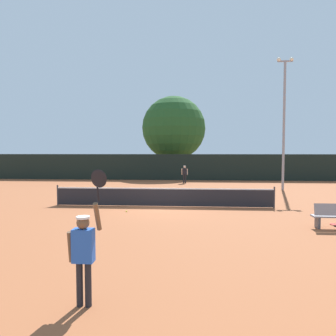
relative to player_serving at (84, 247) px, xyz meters
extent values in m
plane|color=#9E5633|center=(0.56, 10.31, -1.10)|extent=(120.00, 120.00, 0.00)
cube|color=#232328|center=(0.56, 10.31, -0.63)|extent=(11.23, 0.03, 0.91)
cube|color=white|center=(0.56, 10.31, -0.17)|extent=(11.23, 0.04, 0.06)
cylinder|color=#333338|center=(-5.06, 10.31, -0.57)|extent=(0.08, 0.08, 1.07)
cylinder|color=#333338|center=(6.17, 10.31, -0.57)|extent=(0.08, 0.08, 1.07)
cube|color=black|center=(0.56, 25.11, 0.19)|extent=(38.33, 0.12, 2.58)
cube|color=blue|center=(-0.01, -0.01, 0.03)|extent=(0.38, 0.22, 0.61)
sphere|color=brown|center=(-0.01, -0.01, 0.44)|extent=(0.23, 0.23, 0.23)
cylinder|color=white|center=(-0.01, -0.01, 0.54)|extent=(0.24, 0.24, 0.04)
cylinder|color=black|center=(-0.09, -0.01, -0.69)|extent=(0.12, 0.12, 0.83)
cylinder|color=black|center=(0.07, -0.01, -0.69)|extent=(0.12, 0.12, 0.83)
cylinder|color=brown|center=(-0.25, -0.01, 0.00)|extent=(0.09, 0.17, 0.58)
cylinder|color=brown|center=(0.23, 0.07, 0.54)|extent=(0.09, 0.32, 0.56)
cylinder|color=black|center=(0.23, 0.13, 0.94)|extent=(0.04, 0.11, 0.28)
ellipsoid|color=black|center=(0.23, 0.19, 1.23)|extent=(0.30, 0.13, 0.36)
cube|color=black|center=(1.47, 22.10, -0.04)|extent=(0.38, 0.22, 0.57)
sphere|color=beige|center=(1.47, 22.10, 0.35)|extent=(0.22, 0.22, 0.22)
cylinder|color=white|center=(1.47, 22.10, 0.45)|extent=(0.23, 0.23, 0.04)
cylinder|color=black|center=(1.39, 22.10, -0.72)|extent=(0.12, 0.12, 0.78)
cylinder|color=black|center=(1.55, 22.10, -0.72)|extent=(0.12, 0.12, 0.78)
cylinder|color=beige|center=(1.23, 22.10, -0.07)|extent=(0.09, 0.17, 0.55)
cylinder|color=beige|center=(1.71, 22.10, -0.07)|extent=(0.09, 0.15, 0.55)
sphere|color=#CCE033|center=(-1.05, 8.74, -1.07)|extent=(0.07, 0.07, 0.07)
ellipsoid|color=red|center=(7.50, 6.81, -1.08)|extent=(0.28, 0.36, 0.04)
cube|color=#4C4C51|center=(6.65, 6.23, -0.88)|extent=(0.08, 0.36, 0.45)
cylinder|color=gray|center=(8.80, 17.80, 3.57)|extent=(0.18, 0.18, 9.34)
cube|color=gray|center=(8.80, 17.80, 8.29)|extent=(1.10, 0.10, 0.10)
sphere|color=#F2EDCC|center=(8.35, 17.80, 8.42)|extent=(0.28, 0.28, 0.28)
sphere|color=#F2EDCC|center=(9.25, 17.80, 8.42)|extent=(0.28, 0.28, 0.28)
cylinder|color=brown|center=(0.04, 30.58, 0.30)|extent=(0.56, 0.56, 2.80)
sphere|color=#235123|center=(0.04, 30.58, 4.46)|extent=(7.37, 7.37, 7.37)
cube|color=white|center=(2.07, 33.93, -0.50)|extent=(1.97, 4.23, 0.90)
cube|color=#2D333D|center=(2.07, 33.63, 0.27)|extent=(1.73, 2.23, 0.64)
cylinder|color=black|center=(1.22, 35.33, -0.80)|extent=(0.22, 0.60, 0.60)
cylinder|color=black|center=(2.92, 35.33, -0.80)|extent=(0.22, 0.60, 0.60)
cylinder|color=black|center=(1.22, 32.53, -0.80)|extent=(0.22, 0.60, 0.60)
cylinder|color=black|center=(2.92, 32.53, -0.80)|extent=(0.22, 0.60, 0.60)
camera|label=1|loc=(1.91, -5.38, 1.73)|focal=32.86mm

